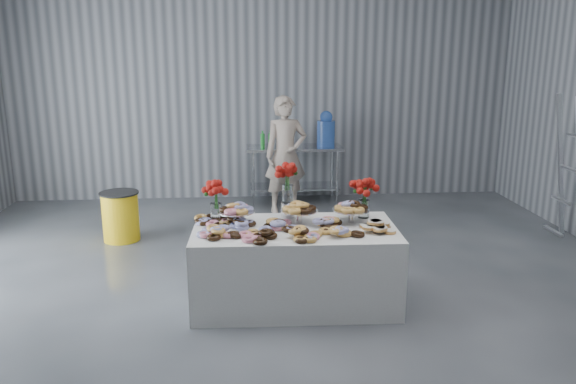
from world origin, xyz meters
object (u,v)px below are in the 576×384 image
object	(u,v)px
prep_table	(294,164)
stepladder	(569,169)
water_jug	(326,130)
person	(286,155)
trash_barrel	(121,216)
display_table	(295,265)

from	to	relation	value
prep_table	stepladder	world-z (taller)	stepladder
water_jug	stepladder	xyz separation A→B (m)	(2.77, -2.11, -0.22)
person	trash_barrel	bearing A→B (deg)	-162.17
water_jug	trash_barrel	distance (m)	3.44
display_table	water_jug	bearing A→B (deg)	77.35
water_jug	prep_table	bearing A→B (deg)	180.00
prep_table	water_jug	bearing A→B (deg)	-0.00
water_jug	stepladder	distance (m)	3.49
display_table	prep_table	xyz separation A→B (m)	(0.33, 3.71, 0.24)
display_table	trash_barrel	bearing A→B (deg)	135.47
prep_table	display_table	bearing A→B (deg)	-95.12
water_jug	person	distance (m)	0.92
stepladder	trash_barrel	bearing A→B (deg)	175.80
water_jug	trash_barrel	bearing A→B (deg)	-149.40
display_table	trash_barrel	world-z (taller)	display_table
water_jug	person	xyz separation A→B (m)	(-0.68, -0.55, -0.28)
person	trash_barrel	world-z (taller)	person
trash_barrel	display_table	bearing A→B (deg)	-44.53
stepladder	display_table	bearing A→B (deg)	-156.14
water_jug	trash_barrel	world-z (taller)	water_jug
trash_barrel	stepladder	size ratio (longest dim) A/B	0.34
person	trash_barrel	distance (m)	2.54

